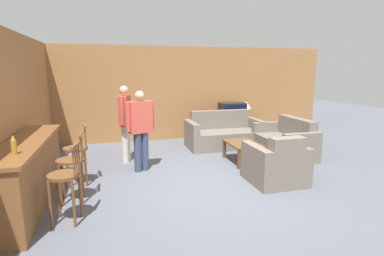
{
  "coord_description": "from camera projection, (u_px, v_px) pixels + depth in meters",
  "views": [
    {
      "loc": [
        -1.61,
        -4.59,
        1.96
      ],
      "look_at": [
        -0.12,
        0.91,
        0.85
      ],
      "focal_mm": 28.0,
      "sensor_mm": 36.0,
      "label": 1
    }
  ],
  "objects": [
    {
      "name": "loveseat_right",
      "position": [
        285.0,
        142.0,
        6.92
      ],
      "size": [
        0.87,
        1.54,
        0.87
      ],
      "color": "#70665B",
      "rests_on": "ground_plane"
    },
    {
      "name": "bar_chair_near",
      "position": [
        65.0,
        181.0,
        3.82
      ],
      "size": [
        0.47,
        0.47,
        1.05
      ],
      "color": "brown",
      "rests_on": "ground_plane"
    },
    {
      "name": "armchair_near",
      "position": [
        276.0,
        165.0,
        5.23
      ],
      "size": [
        0.9,
        0.9,
        0.88
      ],
      "color": "#70665B",
      "rests_on": "ground_plane"
    },
    {
      "name": "bar_chair_far",
      "position": [
        77.0,
        153.0,
        5.11
      ],
      "size": [
        0.45,
        0.45,
        1.05
      ],
      "color": "brown",
      "rests_on": "ground_plane"
    },
    {
      "name": "coffee_table",
      "position": [
        243.0,
        146.0,
        6.41
      ],
      "size": [
        0.61,
        0.9,
        0.43
      ],
      "color": "brown",
      "rests_on": "ground_plane"
    },
    {
      "name": "bottle",
      "position": [
        14.0,
        145.0,
        3.53
      ],
      "size": [
        0.06,
        0.06,
        0.26
      ],
      "color": "#B27A23",
      "rests_on": "bar_counter"
    },
    {
      "name": "wall_left",
      "position": [
        22.0,
        107.0,
        5.37
      ],
      "size": [
        0.08,
        8.72,
        2.6
      ],
      "color": "#9E6B3D",
      "rests_on": "ground_plane"
    },
    {
      "name": "tv",
      "position": [
        232.0,
        110.0,
        8.57
      ],
      "size": [
        0.71,
        0.47,
        0.45
      ],
      "color": "black",
      "rests_on": "tv_unit"
    },
    {
      "name": "couch_far",
      "position": [
        223.0,
        134.0,
        7.74
      ],
      "size": [
        1.9,
        0.95,
        0.91
      ],
      "color": "#70665B",
      "rests_on": "ground_plane"
    },
    {
      "name": "bar_chair_mid",
      "position": [
        72.0,
        165.0,
        4.44
      ],
      "size": [
        0.41,
        0.41,
        1.05
      ],
      "color": "brown",
      "rests_on": "ground_plane"
    },
    {
      "name": "person_by_counter",
      "position": [
        141.0,
        127.0,
        5.75
      ],
      "size": [
        0.55,
        0.33,
        1.57
      ],
      "color": "#384260",
      "rests_on": "ground_plane"
    },
    {
      "name": "ground_plane",
      "position": [
        212.0,
        186.0,
        5.14
      ],
      "size": [
        24.0,
        24.0,
        0.0
      ],
      "primitive_type": "plane",
      "color": "#565B66"
    },
    {
      "name": "tv_unit",
      "position": [
        232.0,
        128.0,
        8.67
      ],
      "size": [
        1.2,
        0.52,
        0.59
      ],
      "color": "#513823",
      "rests_on": "ground_plane"
    },
    {
      "name": "table_lamp",
      "position": [
        246.0,
        106.0,
        8.66
      ],
      "size": [
        0.29,
        0.29,
        0.47
      ],
      "color": "brown",
      "rests_on": "tv_unit"
    },
    {
      "name": "bar_counter",
      "position": [
        28.0,
        173.0,
        4.32
      ],
      "size": [
        0.55,
        2.56,
        0.97
      ],
      "color": "brown",
      "rests_on": "ground_plane"
    },
    {
      "name": "wall_back",
      "position": [
        170.0,
        94.0,
        8.41
      ],
      "size": [
        9.4,
        0.08,
        2.6
      ],
      "color": "#9E6B3D",
      "rests_on": "ground_plane"
    },
    {
      "name": "person_by_window",
      "position": [
        125.0,
        120.0,
        6.35
      ],
      "size": [
        0.29,
        0.56,
        1.64
      ],
      "color": "silver",
      "rests_on": "ground_plane"
    }
  ]
}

